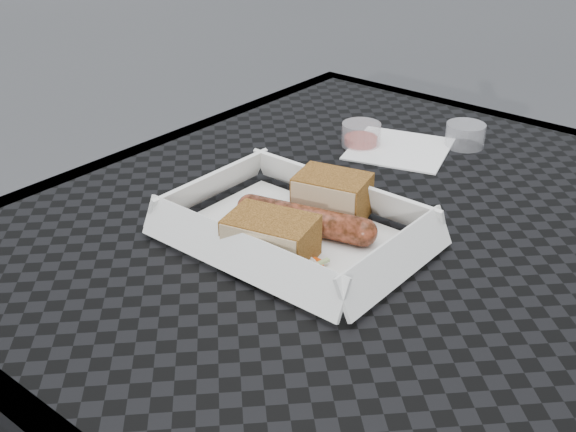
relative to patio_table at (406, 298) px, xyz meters
name	(u,v)px	position (x,y,z in m)	size (l,w,h in m)	color
patio_table	(406,298)	(0.00, 0.00, 0.00)	(0.80, 0.80, 0.74)	black
food_tray	(294,237)	(-0.09, -0.08, 0.08)	(0.22, 0.15, 0.00)	white
bratwurst	(305,219)	(-0.08, -0.07, 0.09)	(0.15, 0.06, 0.03)	brown
bread_near	(332,196)	(-0.08, -0.02, 0.10)	(0.07, 0.05, 0.05)	brown
bread_far	(271,238)	(-0.08, -0.13, 0.10)	(0.08, 0.05, 0.04)	brown
veg_garnish	(309,265)	(-0.04, -0.12, 0.08)	(0.03, 0.03, 0.00)	#F2490A
napkin	(399,149)	(-0.13, 0.18, 0.08)	(0.12, 0.12, 0.00)	white
condiment_cup_sauce	(361,135)	(-0.17, 0.16, 0.09)	(0.05, 0.05, 0.03)	#971A0B
condiment_cup_empty	(465,135)	(-0.07, 0.25, 0.09)	(0.05, 0.05, 0.03)	silver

